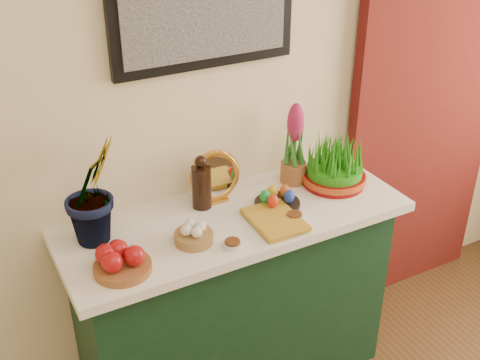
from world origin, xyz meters
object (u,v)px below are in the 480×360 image
(sideboard, at_px, (235,304))
(wheatgrass_sabzeh, at_px, (335,164))
(book, at_px, (254,225))
(hyacinth_green, at_px, (91,175))
(mirror, at_px, (215,177))

(sideboard, distance_m, wheatgrass_sabzeh, 0.75)
(wheatgrass_sabzeh, bearing_deg, book, -163.22)
(sideboard, relative_size, hyacinth_green, 2.43)
(mirror, bearing_deg, hyacinth_green, -175.34)
(hyacinth_green, height_order, wheatgrass_sabzeh, hyacinth_green)
(mirror, distance_m, book, 0.28)
(sideboard, bearing_deg, mirror, 96.91)
(sideboard, xyz_separation_m, mirror, (-0.02, 0.14, 0.57))
(wheatgrass_sabzeh, bearing_deg, mirror, 166.60)
(mirror, height_order, book, mirror)
(sideboard, bearing_deg, book, -82.61)
(sideboard, distance_m, hyacinth_green, 0.90)
(mirror, relative_size, wheatgrass_sabzeh, 0.81)
(mirror, xyz_separation_m, book, (0.03, -0.27, -0.09))
(sideboard, xyz_separation_m, hyacinth_green, (-0.52, 0.09, 0.73))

